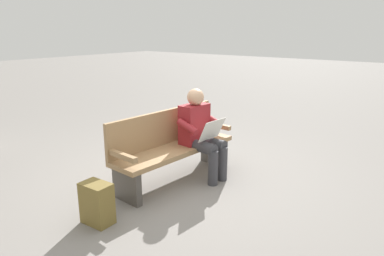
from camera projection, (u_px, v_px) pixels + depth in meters
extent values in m
plane|color=gray|center=(176.00, 180.00, 4.70)|extent=(40.00, 40.00, 0.00)
cube|color=#9E7A51|center=(176.00, 150.00, 4.58)|extent=(1.83, 0.61, 0.06)
cube|color=#9E7A51|center=(163.00, 128.00, 4.65)|extent=(1.80, 0.19, 0.45)
cube|color=#9E7A51|center=(216.00, 125.00, 5.16)|extent=(0.10, 0.48, 0.06)
cube|color=#9E7A51|center=(122.00, 156.00, 3.93)|extent=(0.10, 0.48, 0.06)
cube|color=#4C4742|center=(214.00, 151.00, 5.22)|extent=(0.11, 0.44, 0.39)
cube|color=#4C4742|center=(127.00, 186.00, 4.07)|extent=(0.11, 0.44, 0.39)
cube|color=maroon|center=(194.00, 124.00, 4.70)|extent=(0.42, 0.25, 0.52)
sphere|color=tan|center=(196.00, 97.00, 4.59)|extent=(0.22, 0.22, 0.22)
cylinder|color=#38383D|center=(211.00, 143.00, 4.70)|extent=(0.18, 0.43, 0.15)
cylinder|color=#38383D|center=(202.00, 147.00, 4.56)|extent=(0.18, 0.43, 0.15)
cylinder|color=#38383D|center=(222.00, 164.00, 4.64)|extent=(0.13, 0.13, 0.45)
cylinder|color=#38383D|center=(213.00, 168.00, 4.50)|extent=(0.13, 0.13, 0.45)
cylinder|color=maroon|center=(212.00, 120.00, 4.80)|extent=(0.11, 0.32, 0.18)
cylinder|color=maroon|center=(188.00, 127.00, 4.45)|extent=(0.11, 0.32, 0.18)
cube|color=silver|center=(212.00, 130.00, 4.51)|extent=(0.41, 0.16, 0.27)
cube|color=brown|center=(97.00, 203.00, 3.61)|extent=(0.22, 0.32, 0.43)
cube|color=olive|center=(107.00, 204.00, 3.72)|extent=(0.05, 0.22, 0.20)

